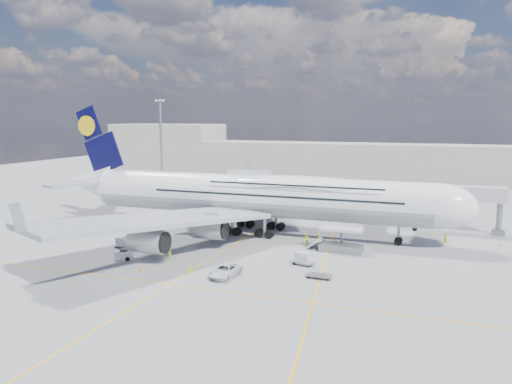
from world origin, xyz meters
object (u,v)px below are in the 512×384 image
(cargo_loader, at_px, (340,243))
(dolly_back, at_px, (83,229))
(crew_van, at_px, (319,238))
(crew_tug, at_px, (189,271))
(cone_nose, at_px, (501,245))
(cone_wing_left_outer, at_px, (252,204))
(baggage_tug, at_px, (124,255))
(catering_truck_outer, at_px, (251,198))
(dolly_nose_far, at_px, (319,275))
(crew_nose, at_px, (445,239))
(crew_loader, at_px, (307,239))
(jet_bridge, at_px, (433,195))
(cone_wing_right_inner, at_px, (158,239))
(airliner, at_px, (256,195))
(catering_truck_inner, at_px, (272,204))
(cone_wing_left_inner, at_px, (264,219))
(dolly_row_a, at_px, (161,238))
(cone_wing_right_outer, at_px, (141,270))
(dolly_nose_near, at_px, (303,258))
(dolly_row_b, at_px, (123,242))
(service_van, at_px, (225,271))
(cone_tail, at_px, (123,213))
(dolly_row_c, at_px, (145,235))
(crew_wing, at_px, (170,255))
(light_mast, at_px, (161,145))

(cargo_loader, bearing_deg, dolly_back, -173.93)
(dolly_back, xyz_separation_m, crew_van, (40.70, 8.37, -0.16))
(crew_tug, relative_size, cone_nose, 3.08)
(crew_van, relative_size, cone_wing_left_outer, 3.38)
(baggage_tug, bearing_deg, catering_truck_outer, 64.64)
(dolly_nose_far, xyz_separation_m, crew_nose, (15.33, 23.71, 0.59))
(crew_nose, bearing_deg, crew_loader, 173.44)
(cargo_loader, bearing_deg, jet_bridge, 54.25)
(cone_wing_right_inner, bearing_deg, airliner, 38.42)
(airliner, relative_size, baggage_tug, 27.60)
(catering_truck_inner, height_order, cone_wing_right_inner, catering_truck_inner)
(cone_wing_left_inner, bearing_deg, catering_truck_outer, 119.77)
(dolly_row_a, bearing_deg, crew_nose, 42.82)
(dolly_nose_far, distance_m, catering_truck_outer, 53.90)
(cargo_loader, relative_size, crew_van, 5.15)
(cone_wing_right_outer, bearing_deg, dolly_nose_near, 28.56)
(dolly_row_b, xyz_separation_m, cone_wing_left_inner, (13.95, 28.05, -0.64))
(service_van, distance_m, cone_tail, 48.91)
(service_van, bearing_deg, jet_bridge, 60.39)
(dolly_row_c, bearing_deg, dolly_row_a, -22.09)
(dolly_nose_far, distance_m, crew_wing, 22.10)
(crew_loader, distance_m, crew_wing, 22.58)
(catering_truck_outer, distance_m, cone_wing_left_outer, 2.08)
(crew_van, distance_m, cone_wing_right_inner, 27.11)
(dolly_row_c, distance_m, catering_truck_inner, 35.10)
(baggage_tug, bearing_deg, cone_wing_right_inner, 74.05)
(catering_truck_inner, bearing_deg, crew_nose, -27.30)
(dolly_row_c, distance_m, crew_nose, 49.43)
(dolly_row_b, bearing_deg, crew_tug, -31.86)
(crew_wing, height_order, cone_wing_left_outer, crew_wing)
(crew_nose, xyz_separation_m, cone_nose, (8.40, 2.34, -0.72))
(dolly_nose_far, height_order, cone_nose, cone_nose)
(catering_truck_inner, relative_size, crew_tug, 3.84)
(dolly_row_a, distance_m, crew_wing, 10.71)
(dolly_back, distance_m, catering_truck_outer, 41.25)
(cone_wing_right_outer, bearing_deg, cone_wing_left_outer, 94.86)
(dolly_nose_near, height_order, crew_tug, dolly_nose_near)
(cone_wing_left_outer, relative_size, cone_tail, 0.80)
(jet_bridge, height_order, dolly_row_c, jet_bridge)
(dolly_back, distance_m, dolly_nose_near, 41.65)
(service_van, bearing_deg, cone_wing_right_outer, -164.34)
(catering_truck_inner, xyz_separation_m, cone_wing_right_inner, (-9.75, -31.58, -1.40))
(dolly_row_b, distance_m, dolly_row_c, 4.75)
(cargo_loader, xyz_separation_m, dolly_back, (-44.83, -4.76, -0.26))
(light_mast, distance_m, crew_van, 66.42)
(cargo_loader, xyz_separation_m, light_mast, (-56.82, 42.11, 11.95))
(dolly_row_b, bearing_deg, crew_wing, -22.12)
(jet_bridge, bearing_deg, crew_loader, -139.21)
(crew_van, bearing_deg, crew_nose, -104.77)
(airliner, relative_size, dolly_row_b, 29.21)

